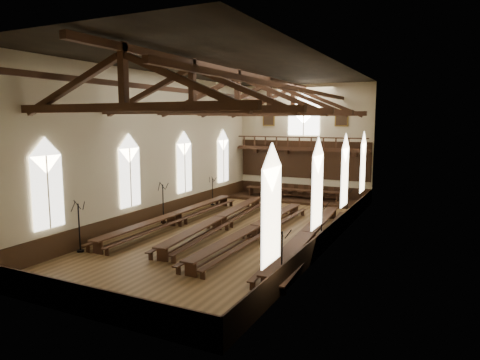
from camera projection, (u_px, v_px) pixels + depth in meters
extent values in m
plane|color=brown|center=(238.00, 231.00, 26.79)|extent=(26.00, 26.00, 0.00)
plane|color=#C0BA91|center=(304.00, 142.00, 37.64)|extent=(12.00, 0.00, 12.00)
plane|color=#C0BA91|center=(67.00, 176.00, 14.56)|extent=(12.00, 0.00, 12.00)
plane|color=#C0BA91|center=(158.00, 149.00, 28.73)|extent=(0.00, 26.00, 26.00)
plane|color=#C0BA91|center=(335.00, 155.00, 23.47)|extent=(0.00, 26.00, 26.00)
plane|color=black|center=(238.00, 68.00, 25.40)|extent=(26.00, 26.00, 0.00)
cube|color=black|center=(302.00, 191.00, 38.22)|extent=(11.90, 0.08, 1.20)
cube|color=black|center=(75.00, 299.00, 15.20)|extent=(11.90, 0.08, 1.20)
cube|color=black|center=(160.00, 213.00, 29.32)|extent=(0.08, 25.90, 1.20)
cube|color=black|center=(332.00, 233.00, 24.09)|extent=(0.08, 25.90, 1.20)
cube|color=silver|center=(48.00, 192.00, 20.92)|extent=(0.05, 1.80, 3.60)
cube|color=silver|center=(45.00, 156.00, 20.67)|extent=(0.05, 1.80, 1.80)
cylinder|color=#C0BA91|center=(48.00, 192.00, 20.90)|extent=(0.08, 0.08, 3.60)
cube|color=silver|center=(130.00, 178.00, 26.24)|extent=(0.05, 1.80, 3.60)
cube|color=silver|center=(129.00, 148.00, 25.99)|extent=(0.05, 1.80, 1.80)
cylinder|color=#C0BA91|center=(131.00, 178.00, 26.23)|extent=(0.08, 0.08, 3.60)
cube|color=silver|center=(184.00, 168.00, 31.57)|extent=(0.05, 1.80, 3.60)
cube|color=silver|center=(184.00, 144.00, 31.32)|extent=(0.05, 1.80, 1.80)
cylinder|color=#C0BA91|center=(185.00, 168.00, 31.55)|extent=(0.08, 0.08, 3.60)
cube|color=silver|center=(223.00, 161.00, 36.90)|extent=(0.05, 1.80, 3.60)
cube|color=silver|center=(223.00, 140.00, 36.65)|extent=(0.05, 1.80, 1.80)
cylinder|color=#C0BA91|center=(224.00, 161.00, 36.88)|extent=(0.08, 0.08, 3.60)
cube|color=silver|center=(271.00, 216.00, 15.74)|extent=(0.05, 1.80, 3.60)
cube|color=silver|center=(272.00, 167.00, 15.49)|extent=(0.05, 1.80, 1.80)
cylinder|color=#C0BA91|center=(270.00, 216.00, 15.76)|extent=(0.08, 0.08, 3.60)
cube|color=silver|center=(317.00, 192.00, 21.07)|extent=(0.05, 1.80, 3.60)
cube|color=silver|center=(318.00, 155.00, 20.82)|extent=(0.05, 1.80, 1.80)
cylinder|color=#C0BA91|center=(316.00, 192.00, 21.09)|extent=(0.08, 0.08, 3.60)
cube|color=silver|center=(345.00, 177.00, 26.40)|extent=(0.05, 1.80, 3.60)
cube|color=silver|center=(346.00, 148.00, 26.15)|extent=(0.05, 1.80, 1.80)
cylinder|color=#C0BA91|center=(344.00, 177.00, 26.41)|extent=(0.08, 0.08, 3.60)
cube|color=silver|center=(363.00, 168.00, 31.72)|extent=(0.05, 1.80, 3.60)
cube|color=silver|center=(364.00, 143.00, 31.47)|extent=(0.05, 1.80, 1.80)
cylinder|color=#C0BA91|center=(362.00, 168.00, 31.74)|extent=(0.08, 0.08, 3.60)
cube|color=white|center=(304.00, 121.00, 37.30)|extent=(2.80, 0.05, 2.40)
cube|color=white|center=(304.00, 107.00, 37.13)|extent=(2.80, 0.05, 2.80)
cylinder|color=#C0BA91|center=(304.00, 121.00, 37.27)|extent=(0.10, 0.10, 2.40)
cube|color=#361E11|center=(301.00, 149.00, 37.15)|extent=(11.80, 1.20, 0.20)
cube|color=black|center=(303.00, 160.00, 37.80)|extent=(11.80, 0.10, 3.30)
cube|color=#361E11|center=(299.00, 137.00, 36.52)|extent=(11.60, 0.12, 0.10)
cube|color=#361E11|center=(299.00, 148.00, 36.65)|extent=(11.60, 0.12, 0.10)
cube|color=#361E11|center=(256.00, 150.00, 39.51)|extent=(0.35, 0.40, 0.50)
cube|color=#361E11|center=(286.00, 151.00, 38.19)|extent=(0.35, 0.40, 0.50)
cube|color=#361E11|center=(319.00, 152.00, 36.88)|extent=(0.35, 0.40, 0.50)
cube|color=#361E11|center=(354.00, 154.00, 35.56)|extent=(0.35, 0.40, 0.50)
cube|color=brown|center=(269.00, 118.00, 38.72)|extent=(1.15, 0.06, 1.45)
cube|color=black|center=(269.00, 118.00, 38.68)|extent=(0.95, 0.04, 1.25)
cube|color=brown|center=(342.00, 118.00, 35.82)|extent=(1.15, 0.06, 1.45)
cube|color=black|center=(341.00, 118.00, 35.79)|extent=(0.95, 0.04, 1.25)
cube|color=#361E11|center=(124.00, 107.00, 16.89)|extent=(11.70, 0.35, 0.35)
cube|color=#361E11|center=(123.00, 74.00, 16.71)|extent=(0.30, 0.30, 2.40)
cube|color=#361E11|center=(71.00, 87.00, 18.02)|extent=(5.44, 0.26, 2.40)
cube|color=#361E11|center=(185.00, 81.00, 15.50)|extent=(5.44, 0.26, 2.40)
cube|color=#361E11|center=(193.00, 110.00, 21.33)|extent=(11.70, 0.35, 0.35)
cube|color=#361E11|center=(192.00, 84.00, 21.14)|extent=(0.30, 0.30, 2.40)
cube|color=#361E11|center=(146.00, 93.00, 22.46)|extent=(5.44, 0.26, 2.40)
cube|color=#361E11|center=(245.00, 90.00, 19.94)|extent=(5.44, 0.26, 2.40)
cube|color=#361E11|center=(238.00, 112.00, 25.76)|extent=(11.70, 0.35, 0.35)
cube|color=#361E11|center=(238.00, 90.00, 25.58)|extent=(0.30, 0.30, 2.40)
cube|color=#361E11|center=(197.00, 98.00, 26.90)|extent=(5.44, 0.26, 2.40)
cube|color=#361E11|center=(283.00, 95.00, 24.38)|extent=(5.44, 0.26, 2.40)
cube|color=#361E11|center=(269.00, 113.00, 30.20)|extent=(11.70, 0.35, 0.35)
cube|color=#361E11|center=(269.00, 94.00, 30.02)|extent=(0.30, 0.30, 2.40)
cube|color=#361E11|center=(233.00, 101.00, 31.34)|extent=(5.44, 0.26, 2.40)
cube|color=#361E11|center=(309.00, 99.00, 28.82)|extent=(5.44, 0.26, 2.40)
cube|color=#361E11|center=(293.00, 114.00, 34.64)|extent=(11.70, 0.35, 0.35)
cube|color=#361E11|center=(293.00, 98.00, 34.46)|extent=(0.30, 0.30, 2.40)
cube|color=#361E11|center=(260.00, 103.00, 35.78)|extent=(5.44, 0.26, 2.40)
cube|color=#361E11|center=(328.00, 102.00, 33.26)|extent=(5.44, 0.26, 2.40)
cube|color=#361E11|center=(190.00, 92.00, 27.06)|extent=(0.25, 25.70, 0.25)
cube|color=#361E11|center=(291.00, 88.00, 24.11)|extent=(0.25, 25.70, 0.25)
cube|color=#361E11|center=(238.00, 73.00, 25.45)|extent=(0.30, 25.70, 0.30)
cube|color=#361E11|center=(138.00, 226.00, 25.11)|extent=(0.82, 7.35, 0.08)
cube|color=#361E11|center=(97.00, 247.00, 22.23)|extent=(0.63, 0.09, 0.70)
cube|color=#361E11|center=(171.00, 221.00, 28.10)|extent=(0.63, 0.09, 0.70)
cube|color=#361E11|center=(138.00, 234.00, 25.17)|extent=(0.16, 6.51, 0.08)
cube|color=#361E11|center=(129.00, 230.00, 25.43)|extent=(0.38, 7.35, 0.06)
cube|color=#361E11|center=(87.00, 249.00, 22.48)|extent=(0.24, 0.08, 0.41)
cube|color=#361E11|center=(164.00, 222.00, 28.44)|extent=(0.24, 0.08, 0.41)
cube|color=#361E11|center=(147.00, 232.00, 24.87)|extent=(0.38, 7.35, 0.06)
cube|color=#361E11|center=(106.00, 252.00, 21.92)|extent=(0.24, 0.08, 0.41)
cube|color=#361E11|center=(180.00, 224.00, 27.89)|extent=(0.24, 0.08, 0.41)
cube|color=#361E11|center=(203.00, 204.00, 31.68)|extent=(0.82, 7.35, 0.08)
cube|color=#361E11|center=(178.00, 218.00, 28.80)|extent=(0.63, 0.09, 0.70)
cube|color=#361E11|center=(225.00, 202.00, 34.67)|extent=(0.63, 0.09, 0.70)
cube|color=#361E11|center=(203.00, 210.00, 31.74)|extent=(0.16, 6.51, 0.08)
cube|color=#361E11|center=(196.00, 207.00, 32.00)|extent=(0.38, 7.35, 0.06)
cube|color=#361E11|center=(170.00, 219.00, 29.05)|extent=(0.24, 0.08, 0.41)
cube|color=#361E11|center=(218.00, 203.00, 35.01)|extent=(0.24, 0.08, 0.41)
cube|color=#361E11|center=(211.00, 209.00, 31.44)|extent=(0.38, 7.35, 0.06)
cube|color=#361E11|center=(186.00, 221.00, 28.49)|extent=(0.24, 0.08, 0.41)
cube|color=#361E11|center=(232.00, 204.00, 34.46)|extent=(0.24, 0.08, 0.41)
cube|color=#361E11|center=(188.00, 230.00, 24.17)|extent=(1.40, 7.35, 0.08)
cube|color=#361E11|center=(151.00, 253.00, 21.31)|extent=(0.63, 0.14, 0.70)
cube|color=#361E11|center=(216.00, 224.00, 27.15)|extent=(0.63, 0.14, 0.70)
cube|color=#361E11|center=(188.00, 238.00, 24.24)|extent=(0.68, 6.46, 0.08)
cube|color=#361E11|center=(178.00, 234.00, 24.45)|extent=(0.96, 7.31, 0.06)
cube|color=#361E11|center=(140.00, 254.00, 21.51)|extent=(0.24, 0.09, 0.41)
cube|color=#361E11|center=(208.00, 225.00, 27.45)|extent=(0.24, 0.09, 0.41)
cube|color=#361E11|center=(198.00, 236.00, 23.98)|extent=(0.96, 7.31, 0.06)
cube|color=#361E11|center=(162.00, 257.00, 21.05)|extent=(0.24, 0.09, 0.41)
cube|color=#361E11|center=(226.00, 227.00, 26.98)|extent=(0.24, 0.09, 0.41)
cube|color=#361E11|center=(244.00, 206.00, 30.74)|extent=(1.40, 7.35, 0.08)
cube|color=#361E11|center=(223.00, 221.00, 27.88)|extent=(0.63, 0.14, 0.70)
cube|color=#361E11|center=(262.00, 204.00, 33.72)|extent=(0.63, 0.14, 0.70)
cube|color=#361E11|center=(244.00, 213.00, 30.81)|extent=(0.68, 6.46, 0.08)
cube|color=#361E11|center=(236.00, 210.00, 31.02)|extent=(0.96, 7.31, 0.06)
cube|color=#361E11|center=(213.00, 223.00, 28.08)|extent=(0.24, 0.09, 0.41)
cube|color=#361E11|center=(255.00, 205.00, 34.02)|extent=(0.24, 0.09, 0.41)
cube|color=#361E11|center=(253.00, 211.00, 30.56)|extent=(0.96, 7.31, 0.06)
cube|color=#361E11|center=(231.00, 225.00, 27.62)|extent=(0.24, 0.09, 0.41)
cube|color=#361E11|center=(271.00, 206.00, 33.56)|extent=(0.24, 0.09, 0.41)
cube|color=#361E11|center=(225.00, 242.00, 21.82)|extent=(0.74, 7.26, 0.08)
cube|color=#361E11|center=(191.00, 269.00, 18.97)|extent=(0.62, 0.08, 0.69)
cube|color=#361E11|center=(252.00, 234.00, 24.77)|extent=(0.62, 0.08, 0.69)
cube|color=#361E11|center=(225.00, 251.00, 21.89)|extent=(0.09, 6.43, 0.08)
cube|color=#361E11|center=(215.00, 246.00, 22.14)|extent=(0.30, 7.26, 0.06)
cube|color=#361E11|center=(178.00, 270.00, 19.23)|extent=(0.23, 0.07, 0.40)
cube|color=#361E11|center=(243.00, 235.00, 25.12)|extent=(0.23, 0.07, 0.40)
cube|color=#361E11|center=(237.00, 249.00, 21.58)|extent=(0.30, 7.26, 0.06)
cube|color=#361E11|center=(203.00, 275.00, 18.67)|extent=(0.23, 0.07, 0.40)
cube|color=#361E11|center=(263.00, 238.00, 24.56)|extent=(0.23, 0.07, 0.40)
cube|color=#361E11|center=(278.00, 214.00, 28.39)|extent=(0.74, 7.26, 0.08)
cube|color=#361E11|center=(258.00, 231.00, 25.55)|extent=(0.62, 0.08, 0.69)
cube|color=#361E11|center=(294.00, 210.00, 31.34)|extent=(0.62, 0.08, 0.69)
cube|color=#361E11|center=(278.00, 221.00, 28.46)|extent=(0.09, 6.43, 0.08)
cube|color=#361E11|center=(269.00, 217.00, 28.71)|extent=(0.30, 7.26, 0.06)
cube|color=#361E11|center=(248.00, 232.00, 25.80)|extent=(0.23, 0.07, 0.40)
cube|color=#361E11|center=(286.00, 211.00, 31.69)|extent=(0.23, 0.07, 0.40)
cube|color=#361E11|center=(287.00, 219.00, 28.15)|extent=(0.30, 7.26, 0.06)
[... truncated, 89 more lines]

